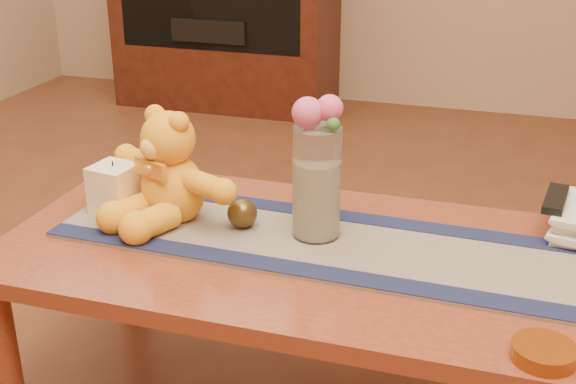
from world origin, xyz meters
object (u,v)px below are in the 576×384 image
(teddy_bear, at_px, (172,167))
(book_bottom, at_px, (552,226))
(glass_vase, at_px, (317,183))
(amber_dish, at_px, (544,353))
(tv_remote, at_px, (556,199))
(bronze_ball, at_px, (242,213))
(pillar_candle, at_px, (115,189))

(teddy_bear, relative_size, book_bottom, 1.71)
(glass_vase, relative_size, amber_dish, 2.31)
(teddy_bear, relative_size, tv_remote, 2.38)
(bronze_ball, xyz_separation_m, book_bottom, (0.70, 0.22, -0.03))
(glass_vase, relative_size, book_bottom, 1.17)
(glass_vase, xyz_separation_m, amber_dish, (0.50, -0.34, -0.12))
(pillar_candle, distance_m, tv_remote, 1.05)
(pillar_candle, relative_size, book_bottom, 0.54)
(glass_vase, xyz_separation_m, book_bottom, (0.52, 0.21, -0.13))
(tv_remote, distance_m, amber_dish, 0.54)
(glass_vase, distance_m, tv_remote, 0.56)
(glass_vase, bearing_deg, teddy_bear, -179.31)
(pillar_candle, height_order, glass_vase, glass_vase)
(book_bottom, distance_m, tv_remote, 0.08)
(book_bottom, relative_size, amber_dish, 1.98)
(teddy_bear, xyz_separation_m, book_bottom, (0.88, 0.21, -0.13))
(teddy_bear, height_order, amber_dish, teddy_bear)
(tv_remote, xyz_separation_m, amber_dish, (-0.02, -0.53, -0.07))
(pillar_candle, xyz_separation_m, bronze_ball, (0.33, 0.01, -0.02))
(teddy_bear, xyz_separation_m, tv_remote, (0.88, 0.20, -0.05))
(glass_vase, relative_size, bronze_ball, 3.63)
(bronze_ball, xyz_separation_m, tv_remote, (0.70, 0.21, 0.04))
(teddy_bear, xyz_separation_m, pillar_candle, (-0.15, -0.02, -0.07))
(amber_dish, bearing_deg, pillar_candle, 162.62)
(pillar_candle, distance_m, bronze_ball, 0.33)
(pillar_candle, relative_size, bronze_ball, 1.68)
(pillar_candle, xyz_separation_m, book_bottom, (1.03, 0.23, -0.06))
(teddy_bear, bearing_deg, book_bottom, 37.24)
(teddy_bear, xyz_separation_m, bronze_ball, (0.18, -0.01, -0.09))
(teddy_bear, bearing_deg, pillar_candle, -149.71)
(bronze_ball, height_order, amber_dish, bronze_ball)
(book_bottom, bearing_deg, tv_remote, -93.00)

